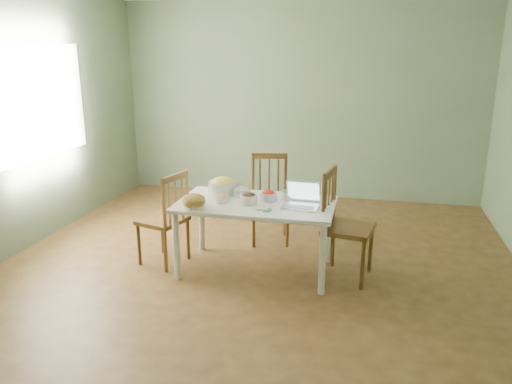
% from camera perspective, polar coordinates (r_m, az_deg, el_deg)
% --- Properties ---
extents(floor, '(5.00, 5.00, 0.00)m').
position_cam_1_polar(floor, '(4.95, 0.33, -8.31)').
color(floor, '#432A15').
rests_on(floor, ground).
extents(wall_back, '(5.00, 0.00, 2.70)m').
position_cam_1_polar(wall_back, '(7.00, 4.98, 10.37)').
color(wall_back, slate).
rests_on(wall_back, ground).
extents(wall_front, '(5.00, 0.00, 2.70)m').
position_cam_1_polar(wall_front, '(2.25, -13.95, -2.42)').
color(wall_front, slate).
rests_on(wall_front, ground).
extents(wall_left, '(0.00, 5.00, 2.70)m').
position_cam_1_polar(wall_left, '(5.66, -25.41, 7.52)').
color(wall_left, slate).
rests_on(wall_left, ground).
extents(window_left, '(0.04, 1.60, 1.20)m').
position_cam_1_polar(window_left, '(5.86, -23.63, 9.47)').
color(window_left, white).
rests_on(window_left, ground).
extents(dining_table, '(1.45, 0.81, 0.68)m').
position_cam_1_polar(dining_table, '(4.71, 0.00, -5.14)').
color(dining_table, white).
rests_on(dining_table, floor).
extents(chair_far, '(0.51, 0.49, 0.95)m').
position_cam_1_polar(chair_far, '(5.36, 1.59, -0.90)').
color(chair_far, brown).
rests_on(chair_far, floor).
extents(chair_left, '(0.49, 0.50, 0.92)m').
position_cam_1_polar(chair_left, '(4.92, -10.68, -2.95)').
color(chair_left, brown).
rests_on(chair_left, floor).
extents(chair_right, '(0.50, 0.51, 1.01)m').
position_cam_1_polar(chair_right, '(4.57, 10.56, -3.83)').
color(chair_right, brown).
rests_on(chair_right, floor).
extents(bread_boule, '(0.27, 0.27, 0.13)m').
position_cam_1_polar(bread_boule, '(4.44, -7.16, -1.02)').
color(bread_boule, '#A8813E').
rests_on(bread_boule, dining_table).
extents(butter_stick, '(0.11, 0.05, 0.03)m').
position_cam_1_polar(butter_stick, '(4.40, -6.62, -1.91)').
color(butter_stick, '#EFE8C6').
rests_on(butter_stick, dining_table).
extents(bowl_squash, '(0.33, 0.33, 0.16)m').
position_cam_1_polar(bowl_squash, '(4.86, -3.85, 0.73)').
color(bowl_squash, yellow).
rests_on(bowl_squash, dining_table).
extents(bowl_carrot, '(0.17, 0.17, 0.07)m').
position_cam_1_polar(bowl_carrot, '(4.60, -3.91, -0.71)').
color(bowl_carrot, orange).
rests_on(bowl_carrot, dining_table).
extents(bowl_onion, '(0.21, 0.21, 0.09)m').
position_cam_1_polar(bowl_onion, '(4.79, -1.71, 0.11)').
color(bowl_onion, beige).
rests_on(bowl_onion, dining_table).
extents(bowl_mushroom, '(0.16, 0.16, 0.11)m').
position_cam_1_polar(bowl_mushroom, '(4.53, -0.85, -0.74)').
color(bowl_mushroom, '#3F2D1D').
rests_on(bowl_mushroom, dining_table).
extents(bowl_redpep, '(0.21, 0.21, 0.09)m').
position_cam_1_polar(bowl_redpep, '(4.64, 1.45, -0.42)').
color(bowl_redpep, '#CD0100').
rests_on(bowl_redpep, dining_table).
extents(bowl_broccoli, '(0.17, 0.17, 0.10)m').
position_cam_1_polar(bowl_broccoli, '(4.70, 3.83, -0.22)').
color(bowl_broccoli, '#205A24').
rests_on(bowl_broccoli, dining_table).
extents(flatbread, '(0.24, 0.24, 0.02)m').
position_cam_1_polar(flatbread, '(4.81, 4.24, -0.32)').
color(flatbread, tan).
rests_on(flatbread, dining_table).
extents(basil_bunch, '(0.18, 0.18, 0.02)m').
position_cam_1_polar(basil_bunch, '(4.36, 0.86, -2.02)').
color(basil_bunch, '#1D5822').
rests_on(basil_bunch, dining_table).
extents(laptop, '(0.33, 0.30, 0.21)m').
position_cam_1_polar(laptop, '(4.43, 5.13, -0.46)').
color(laptop, silver).
rests_on(laptop, dining_table).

